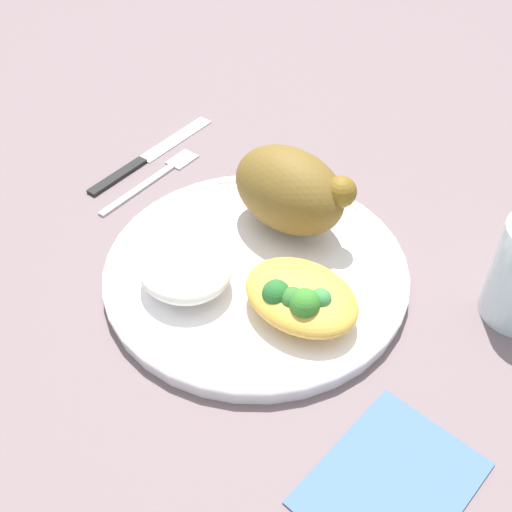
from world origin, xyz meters
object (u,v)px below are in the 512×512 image
(rice_pile, at_px, (185,269))
(napkin, at_px, (391,483))
(mac_cheese_with_broccoli, at_px, (300,297))
(knife, at_px, (142,159))
(fork, at_px, (155,177))
(plate, at_px, (256,270))
(roasted_chicken, at_px, (291,190))

(rice_pile, xyz_separation_m, napkin, (0.23, -0.03, -0.03))
(mac_cheese_with_broccoli, bearing_deg, knife, 165.11)
(napkin, bearing_deg, fork, 160.71)
(rice_pile, bearing_deg, napkin, -8.41)
(plate, relative_size, roasted_chicken, 2.30)
(roasted_chicken, relative_size, rice_pile, 1.44)
(fork, relative_size, knife, 0.75)
(plate, relative_size, knife, 1.47)
(knife, relative_size, napkin, 1.54)
(plate, xyz_separation_m, roasted_chicken, (-0.01, 0.06, 0.05))
(fork, bearing_deg, napkin, -19.29)
(plate, xyz_separation_m, rice_pile, (-0.03, -0.06, 0.03))
(rice_pile, height_order, knife, rice_pile)
(fork, distance_m, napkin, 0.41)
(knife, bearing_deg, rice_pile, -31.42)
(rice_pile, bearing_deg, plate, 61.13)
(plate, xyz_separation_m, mac_cheese_with_broccoli, (0.06, -0.02, 0.03))
(fork, relative_size, napkin, 1.15)
(mac_cheese_with_broccoli, distance_m, knife, 0.29)
(rice_pile, relative_size, fork, 0.59)
(fork, height_order, knife, knife)
(knife, bearing_deg, roasted_chicken, 2.16)
(roasted_chicken, xyz_separation_m, fork, (-0.17, -0.02, -0.06))
(fork, bearing_deg, rice_pile, -33.52)
(roasted_chicken, height_order, napkin, roasted_chicken)
(mac_cheese_with_broccoli, distance_m, fork, 0.26)
(mac_cheese_with_broccoli, distance_m, napkin, 0.16)
(plate, height_order, roasted_chicken, roasted_chicken)
(roasted_chicken, relative_size, mac_cheese_with_broccoli, 1.18)
(roasted_chicken, bearing_deg, mac_cheese_with_broccoli, -47.16)
(roasted_chicken, xyz_separation_m, rice_pile, (-0.02, -0.12, -0.02))
(mac_cheese_with_broccoli, xyz_separation_m, fork, (-0.25, 0.06, -0.03))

